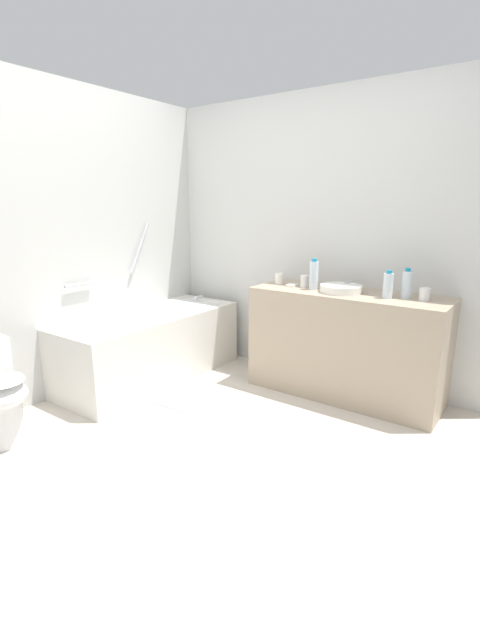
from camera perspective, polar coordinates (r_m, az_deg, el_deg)
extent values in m
plane|color=beige|center=(2.88, -6.30, -15.84)|extent=(4.10, 4.10, 0.00)
cube|color=silver|center=(3.60, -24.03, 8.84)|extent=(3.50, 0.10, 2.34)
cube|color=silver|center=(3.83, 9.57, 10.15)|extent=(0.10, 3.11, 2.34)
cube|color=silver|center=(3.86, -11.46, -3.34)|extent=(1.62, 0.64, 0.57)
cube|color=white|center=(3.79, -11.64, 0.15)|extent=(1.33, 0.46, 0.09)
cylinder|color=silver|center=(4.22, -5.41, 2.95)|extent=(0.09, 0.03, 0.03)
cylinder|color=silver|center=(4.04, -12.84, 9.10)|extent=(0.25, 0.03, 0.44)
cylinder|color=silver|center=(3.68, -20.12, 4.33)|extent=(0.25, 0.03, 0.03)
cylinder|color=white|center=(3.19, -28.67, -10.99)|extent=(0.28, 0.28, 0.34)
cube|color=tan|center=(3.51, 13.48, -3.10)|extent=(0.52, 1.46, 0.82)
cylinder|color=white|center=(3.39, 12.94, 3.98)|extent=(0.31, 0.31, 0.06)
cylinder|color=silver|center=(3.57, 14.17, 4.46)|extent=(0.02, 0.02, 0.06)
cylinder|color=silver|center=(3.51, 13.84, 4.81)|extent=(0.12, 0.02, 0.02)
cylinder|color=silver|center=(3.55, 15.06, 4.15)|extent=(0.03, 0.03, 0.04)
cylinder|color=silver|center=(3.60, 13.27, 4.39)|extent=(0.03, 0.03, 0.04)
cylinder|color=silver|center=(3.25, 18.61, 4.21)|extent=(0.07, 0.07, 0.18)
cylinder|color=teal|center=(3.24, 18.75, 5.93)|extent=(0.04, 0.04, 0.02)
cylinder|color=silver|center=(3.30, 20.76, 4.30)|extent=(0.07, 0.07, 0.19)
cylinder|color=teal|center=(3.29, 20.93, 6.11)|extent=(0.04, 0.04, 0.02)
cylinder|color=silver|center=(3.46, 9.53, 5.69)|extent=(0.07, 0.07, 0.22)
cylinder|color=teal|center=(3.44, 9.62, 7.66)|extent=(0.04, 0.04, 0.02)
cylinder|color=white|center=(3.27, 22.79, 3.09)|extent=(0.07, 0.07, 0.09)
cylinder|color=white|center=(3.55, 8.37, 4.98)|extent=(0.07, 0.07, 0.10)
cylinder|color=white|center=(3.68, 5.11, 5.35)|extent=(0.06, 0.06, 0.09)
cube|color=white|center=(3.57, 6.75, 4.47)|extent=(0.09, 0.06, 0.02)
cube|color=white|center=(3.54, -6.32, -9.65)|extent=(0.53, 0.36, 0.01)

